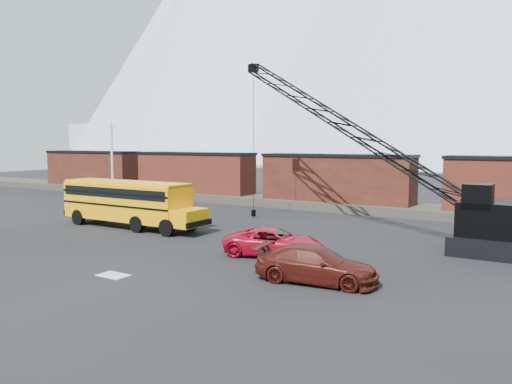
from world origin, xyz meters
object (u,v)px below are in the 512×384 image
Objects in this scene: red_pickup at (274,242)px; school_bus at (129,202)px; maroon_suv at (316,265)px; crawler_crane at (350,129)px.

school_bus is at bearing 65.04° from red_pickup.
red_pickup is at bearing -9.91° from school_bus.
red_pickup is at bearing 42.59° from maroon_suv.
school_bus is at bearing -154.32° from crawler_crane.
maroon_suv is 13.86m from crawler_crane.
maroon_suv is (16.82, -5.57, -1.04)m from school_bus.
crawler_crane reaches higher than red_pickup.
red_pickup is at bearing -94.11° from crawler_crane.
crawler_crane is (-3.35, 12.04, 5.99)m from maroon_suv.
red_pickup is 0.24× the size of crawler_crane.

